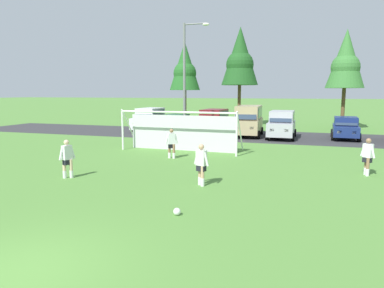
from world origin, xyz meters
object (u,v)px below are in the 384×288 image
object	(u,v)px
player_winger_left	(67,159)
parked_car_slot_center	(249,120)
parked_car_slot_center_left	(214,121)
parked_car_slot_left	(176,124)
player_midfield_center	(367,157)
parked_car_slot_center_right	(282,124)
parked_car_slot_far_left	(150,119)
player_defender_far	(201,165)
street_lamp	(186,82)
player_striker_near	(172,144)
parked_car_slot_right	(345,128)
soccer_goal	(181,130)
soccer_ball	(177,212)

from	to	relation	value
player_winger_left	parked_car_slot_center	xyz separation A→B (m)	(4.87, 17.05, 0.52)
player_winger_left	parked_car_slot_center_left	bearing A→B (deg)	84.00
parked_car_slot_left	parked_car_slot_center	bearing A→B (deg)	6.26
parked_car_slot_left	parked_car_slot_center_left	world-z (taller)	parked_car_slot_center_left
player_midfield_center	parked_car_slot_center_right	world-z (taller)	parked_car_slot_center_right
parked_car_slot_far_left	parked_car_slot_center_left	world-z (taller)	same
player_defender_far	parked_car_slot_left	xyz separation A→B (m)	(-7.07, 15.76, 0.05)
player_defender_far	parked_car_slot_left	size ratio (longest dim) A/B	0.38
parked_car_slot_center	street_lamp	distance (m)	6.84
parked_car_slot_center	player_winger_left	bearing A→B (deg)	-105.95
player_winger_left	parked_car_slot_center_left	xyz separation A→B (m)	(1.82, 17.28, 0.29)
parked_car_slot_far_left	parked_car_slot_center_right	size ratio (longest dim) A/B	1.00
player_winger_left	player_striker_near	bearing A→B (deg)	65.76
parked_car_slot_left	parked_car_slot_right	distance (m)	13.75
soccer_goal	parked_car_slot_center_left	world-z (taller)	soccer_goal
player_winger_left	parked_car_slot_right	distance (m)	21.39
parked_car_slot_left	parked_car_slot_center_right	world-z (taller)	parked_car_slot_center_right
player_striker_near	parked_car_slot_right	world-z (taller)	parked_car_slot_right
parked_car_slot_left	parked_car_slot_center	world-z (taller)	parked_car_slot_center
soccer_goal	player_winger_left	distance (m)	8.44
parked_car_slot_far_left	parked_car_slot_right	distance (m)	16.90
soccer_goal	parked_car_slot_far_left	size ratio (longest dim) A/B	1.62
parked_car_slot_center	parked_car_slot_center_right	size ratio (longest dim) A/B	1.06
parked_car_slot_far_left	parked_car_slot_center_left	bearing A→B (deg)	-5.62
soccer_goal	player_midfield_center	size ratio (longest dim) A/B	4.55
player_striker_near	parked_car_slot_center_left	world-z (taller)	parked_car_slot_center_left
parked_car_slot_left	street_lamp	world-z (taller)	street_lamp
soccer_ball	parked_car_slot_left	xyz separation A→B (m)	(-7.37, 19.22, 0.77)
player_midfield_center	parked_car_slot_left	world-z (taller)	parked_car_slot_left
parked_car_slot_center_left	parked_car_slot_center	size ratio (longest dim) A/B	0.96
soccer_ball	soccer_goal	bearing A→B (deg)	109.42
player_striker_near	parked_car_slot_center_right	bearing A→B (deg)	64.68
player_winger_left	parked_car_slot_far_left	xyz separation A→B (m)	(-4.54, 17.91, 0.29)
soccer_goal	parked_car_slot_center	bearing A→B (deg)	72.96
player_winger_left	soccer_ball	bearing A→B (deg)	-25.34
parked_car_slot_far_left	player_striker_near	bearing A→B (deg)	-60.19
player_defender_far	parked_car_slot_center_left	distance (m)	17.13
player_winger_left	parked_car_slot_center_right	xyz separation A→B (m)	(7.61, 16.36, 0.29)
player_striker_near	player_defender_far	bearing A→B (deg)	-57.24
parked_car_slot_center	parked_car_slot_center_right	bearing A→B (deg)	-14.12
soccer_goal	player_defender_far	xyz separation A→B (m)	(3.58, -7.54, -0.47)
player_striker_near	player_midfield_center	world-z (taller)	same
player_striker_near	parked_car_slot_center	bearing A→B (deg)	78.38
player_striker_near	player_midfield_center	distance (m)	9.65
soccer_ball	parked_car_slot_center	bearing A→B (deg)	93.30
soccer_ball	street_lamp	distance (m)	16.44
parked_car_slot_center_right	soccer_goal	bearing A→B (deg)	-123.65
soccer_goal	parked_car_slot_far_left	distance (m)	11.83
soccer_goal	parked_car_slot_right	bearing A→B (deg)	42.37
parked_car_slot_center	parked_car_slot_center_right	xyz separation A→B (m)	(2.74, -0.69, -0.23)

